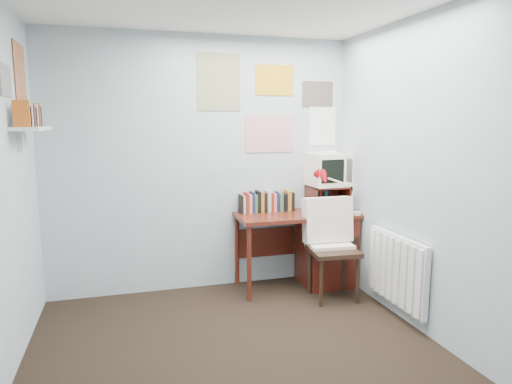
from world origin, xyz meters
TOP-DOWN VIEW (x-y plane):
  - ground at (0.00, 0.00)m, footprint 3.50×3.50m
  - back_wall at (0.00, 1.75)m, footprint 3.00×0.02m
  - right_wall at (1.50, 0.00)m, footprint 0.02×3.50m
  - desk at (1.17, 1.48)m, footprint 1.20×0.55m
  - desk_chair at (1.12, 1.08)m, footprint 0.51×0.49m
  - desk_lamp at (1.44, 1.26)m, footprint 0.34×0.31m
  - tv_riser at (1.29, 1.59)m, footprint 0.40×0.30m
  - crt_tv at (1.29, 1.61)m, footprint 0.42×0.39m
  - book_row at (0.66, 1.66)m, footprint 0.60×0.14m
  - radiator at (1.46, 0.55)m, footprint 0.09×0.80m
  - wall_shelf at (-1.40, 1.10)m, footprint 0.20×0.62m
  - posters_back at (0.70, 1.74)m, footprint 1.20×0.01m
  - posters_left at (-1.49, 1.10)m, footprint 0.01×0.70m

SIDE VIEW (x-z plane):
  - ground at x=0.00m, z-range 0.00..0.00m
  - desk at x=1.17m, z-range 0.03..0.79m
  - radiator at x=1.46m, z-range 0.12..0.72m
  - desk_chair at x=1.12m, z-range 0.00..0.93m
  - book_row at x=0.66m, z-range 0.76..0.98m
  - tv_riser at x=1.29m, z-range 0.76..1.01m
  - desk_lamp at x=1.44m, z-range 0.76..1.16m
  - crt_tv at x=1.29m, z-range 1.01..1.38m
  - back_wall at x=0.00m, z-range 0.00..2.50m
  - right_wall at x=1.50m, z-range 0.00..2.50m
  - wall_shelf at x=-1.40m, z-range 1.50..1.74m
  - posters_back at x=0.70m, z-range 1.40..2.30m
  - posters_left at x=-1.49m, z-range 1.70..2.30m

